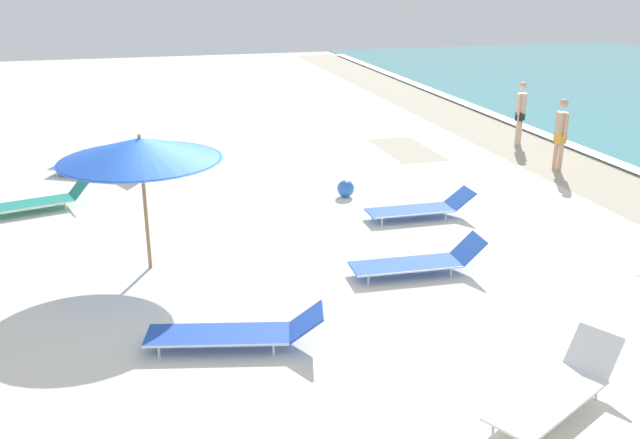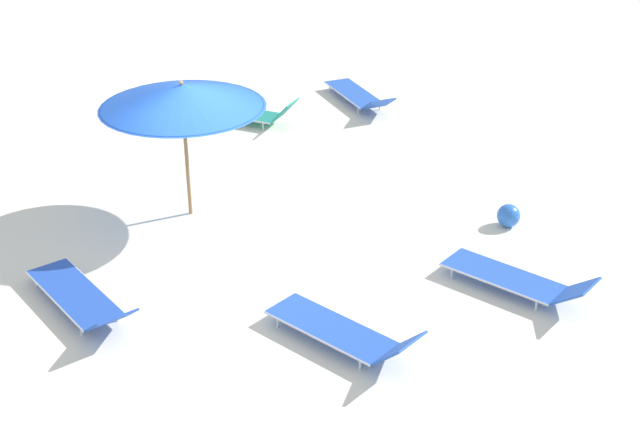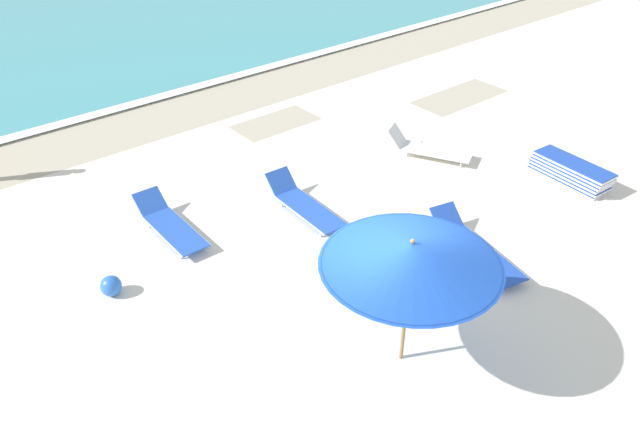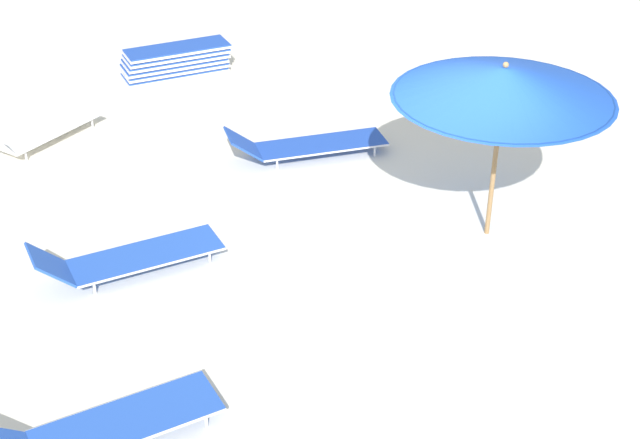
# 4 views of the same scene
# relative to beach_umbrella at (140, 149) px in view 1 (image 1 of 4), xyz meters

# --- Properties ---
(ground_plane) EXTENTS (60.00, 60.00, 0.16)m
(ground_plane) POSITION_rel_beach_umbrella_xyz_m (0.11, 1.11, -2.11)
(ground_plane) COLOR silver
(beach_umbrella) EXTENTS (2.61, 2.61, 2.29)m
(beach_umbrella) POSITION_rel_beach_umbrella_xyz_m (0.00, 0.00, 0.00)
(beach_umbrella) COLOR #9E7547
(beach_umbrella) RESTS_ON ground_plane
(sun_lounger_under_umbrella) EXTENTS (1.49, 2.09, 0.62)m
(sun_lounger_under_umbrella) POSITION_rel_beach_umbrella_xyz_m (5.29, 4.31, -1.81)
(sun_lounger_under_umbrella) COLOR white
(sun_lounger_under_umbrella) RESTS_ON ground_plane
(sun_lounger_beside_umbrella) EXTENTS (0.65, 2.17, 0.52)m
(sun_lounger_beside_umbrella) POSITION_rel_beach_umbrella_xyz_m (-1.15, 5.34, -1.82)
(sun_lounger_beside_umbrella) COLOR blue
(sun_lounger_beside_umbrella) RESTS_ON ground_plane
(sun_lounger_near_water_left) EXTENTS (0.71, 2.22, 0.57)m
(sun_lounger_near_water_left) POSITION_rel_beach_umbrella_xyz_m (1.40, 4.23, -1.82)
(sun_lounger_near_water_left) COLOR blue
(sun_lounger_near_water_left) RESTS_ON ground_plane
(sun_lounger_near_water_right) EXTENTS (1.64, 2.37, 0.49)m
(sun_lounger_near_water_right) POSITION_rel_beach_umbrella_xyz_m (-5.93, -0.92, -1.83)
(sun_lounger_near_water_right) COLOR blue
(sun_lounger_near_water_right) RESTS_ON ground_plane
(sun_lounger_mid_beach_solo) EXTENTS (1.12, 2.41, 0.52)m
(sun_lounger_mid_beach_solo) POSITION_rel_beach_umbrella_xyz_m (2.97, 0.97, -1.82)
(sun_lounger_mid_beach_solo) COLOR blue
(sun_lounger_mid_beach_solo) RESTS_ON ground_plane
(sun_lounger_mid_beach_pair_a) EXTENTS (1.14, 2.21, 0.59)m
(sun_lounger_mid_beach_pair_a) POSITION_rel_beach_umbrella_xyz_m (-3.65, -2.06, -1.82)
(sun_lounger_mid_beach_pair_a) COLOR #1E8475
(sun_lounger_mid_beach_pair_a) RESTS_ON ground_plane
(beachgoer_wading_adult) EXTENTS (0.45, 0.27, 1.76)m
(beachgoer_wading_adult) POSITION_rel_beach_umbrella_xyz_m (-3.51, 9.96, -1.03)
(beachgoer_wading_adult) COLOR tan
(beachgoer_wading_adult) RESTS_ON ground_plane
(beachgoer_shoreline_child) EXTENTS (0.33, 0.37, 1.76)m
(beachgoer_shoreline_child) POSITION_rel_beach_umbrella_xyz_m (-6.17, 10.42, -1.03)
(beachgoer_shoreline_child) COLOR beige
(beachgoer_shoreline_child) RESTS_ON ground_plane
(beach_ball) EXTENTS (0.37, 0.37, 0.37)m
(beach_ball) POSITION_rel_beach_umbrella_xyz_m (-2.86, 4.31, -1.85)
(beach_ball) COLOR blue
(beach_ball) RESTS_ON ground_plane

